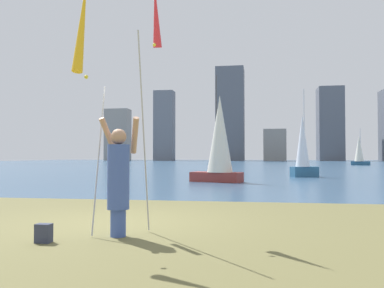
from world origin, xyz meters
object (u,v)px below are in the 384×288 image
at_px(kite_flag_left, 83,28).
at_px(sailboat_0, 303,147).
at_px(person, 119,177).
at_px(bag, 44,233).
at_px(kite_flag_right, 155,22).
at_px(sailboat_5, 217,151).
at_px(sailboat_7, 219,141).
at_px(sailboat_6, 359,150).

xyz_separation_m(kite_flag_left, sailboat_0, (5.22, 20.10, -1.40)).
xyz_separation_m(person, bag, (-0.93, -0.63, -0.80)).
bearing_deg(kite_flag_right, person, -114.23).
xyz_separation_m(sailboat_0, sailboat_5, (-7.49, 22.61, -0.01)).
height_order(person, sailboat_5, sailboat_5).
xyz_separation_m(kite_flag_right, sailboat_0, (4.46, 18.71, -1.90)).
bearing_deg(kite_flag_right, sailboat_7, 90.43).
height_order(sailboat_6, sailboat_7, sailboat_7).
distance_m(person, sailboat_0, 20.17).
bearing_deg(sailboat_6, bag, -107.23).
relative_size(kite_flag_right, sailboat_0, 0.81).
bearing_deg(sailboat_5, sailboat_6, 30.18).
distance_m(bag, sailboat_6, 55.97).
distance_m(kite_flag_right, sailboat_6, 54.17).
xyz_separation_m(sailboat_5, sailboat_7, (2.93, -28.22, 0.25)).
relative_size(bag, sailboat_6, 0.06).
xyz_separation_m(bag, sailboat_7, (1.21, 14.57, 1.89)).
bearing_deg(kite_flag_left, bag, -171.41).
distance_m(kite_flag_left, bag, 3.11).
xyz_separation_m(sailboat_0, sailboat_6, (10.80, 33.24, 0.26)).
bearing_deg(sailboat_0, bag, -105.96).
bearing_deg(sailboat_7, sailboat_6, 68.43).
bearing_deg(sailboat_0, sailboat_7, -129.08).
height_order(kite_flag_right, sailboat_0, sailboat_0).
distance_m(person, kite_flag_right, 2.91).
height_order(kite_flag_left, bag, kite_flag_left).
bearing_deg(person, bag, -148.21).
height_order(kite_flag_right, sailboat_5, sailboat_5).
bearing_deg(sailboat_7, bag, -94.76).
relative_size(person, kite_flag_left, 0.47).
relative_size(person, bag, 6.87).
height_order(sailboat_0, sailboat_5, sailboat_5).
distance_m(sailboat_0, sailboat_6, 34.95).
xyz_separation_m(kite_flag_left, sailboat_7, (0.66, 14.49, -1.17)).
relative_size(kite_flag_left, sailboat_7, 0.76).
height_order(bag, sailboat_7, sailboat_7).
height_order(person, kite_flag_left, kite_flag_left).
height_order(person, kite_flag_right, kite_flag_right).
xyz_separation_m(bag, sailboat_5, (-1.72, 42.79, 1.64)).
relative_size(sailboat_0, sailboat_6, 1.07).
distance_m(sailboat_0, sailboat_7, 7.24).
bearing_deg(person, sailboat_6, 71.36).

